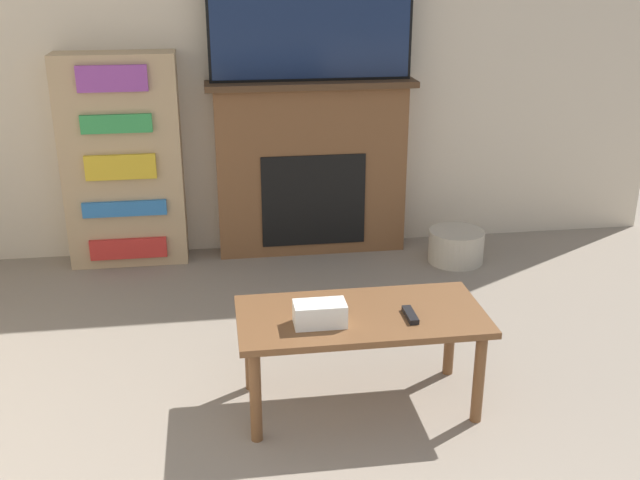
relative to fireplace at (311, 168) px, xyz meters
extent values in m
cube|color=beige|center=(-0.39, 0.14, 0.76)|extent=(5.74, 0.06, 2.70)
cube|color=brown|center=(0.00, 0.00, -0.02)|extent=(1.26, 0.22, 1.13)
cube|color=black|center=(0.00, -0.11, -0.20)|extent=(0.69, 0.01, 0.62)
cube|color=#4C331E|center=(0.00, -0.02, 0.56)|extent=(1.36, 0.28, 0.04)
cube|color=black|center=(0.00, -0.02, 0.98)|extent=(1.29, 0.03, 0.80)
cube|color=#19284C|center=(0.00, -0.03, 0.98)|extent=(1.26, 0.01, 0.77)
cube|color=brown|center=(-0.04, -1.94, -0.14)|extent=(1.08, 0.53, 0.03)
cylinder|color=brown|center=(-0.52, -2.14, -0.37)|extent=(0.05, 0.05, 0.43)
cylinder|color=brown|center=(0.44, -2.14, -0.37)|extent=(0.05, 0.05, 0.43)
cylinder|color=brown|center=(-0.52, -1.73, -0.37)|extent=(0.05, 0.05, 0.43)
cylinder|color=brown|center=(0.44, -1.73, -0.37)|extent=(0.05, 0.05, 0.43)
cube|color=white|center=(-0.24, -2.01, -0.08)|extent=(0.22, 0.12, 0.10)
cube|color=black|center=(0.16, -2.00, -0.12)|extent=(0.04, 0.15, 0.02)
cube|color=tan|center=(-1.22, -0.02, 0.10)|extent=(0.75, 0.26, 1.37)
cube|color=red|center=(-1.22, -0.16, -0.45)|extent=(0.49, 0.03, 0.13)
cube|color=#2D70B7|center=(-1.22, -0.16, -0.18)|extent=(0.52, 0.03, 0.10)
cube|color=gold|center=(-1.22, -0.16, 0.10)|extent=(0.43, 0.03, 0.16)
cube|color=green|center=(-1.22, -0.16, 0.37)|extent=(0.43, 0.03, 0.11)
cube|color=purple|center=(-1.22, -0.16, 0.64)|extent=(0.42, 0.03, 0.16)
cylinder|color=#BCB29E|center=(0.92, -0.36, -0.48)|extent=(0.36, 0.36, 0.22)
camera|label=1|loc=(-0.65, -4.81, 1.33)|focal=42.00mm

